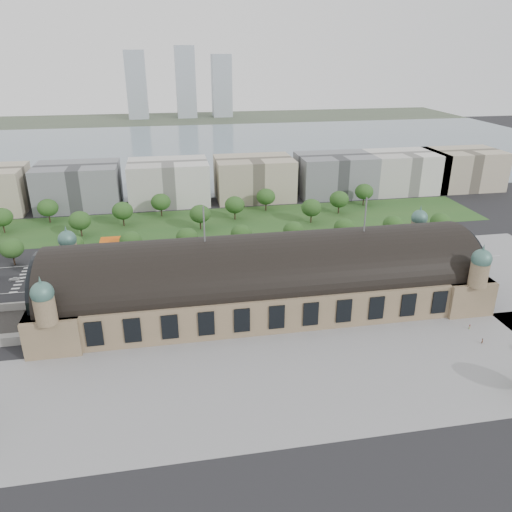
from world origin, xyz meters
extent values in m
plane|color=black|center=(0.00, 0.00, 0.00)|extent=(900.00, 900.00, 0.00)
cube|color=#8B7356|center=(0.00, 0.00, 6.00)|extent=(150.00, 40.00, 12.00)
cube|color=#8B7356|center=(-67.00, 0.00, 6.00)|extent=(16.00, 43.00, 12.00)
cube|color=#8B7356|center=(67.00, 0.00, 6.00)|extent=(16.00, 43.00, 12.00)
cylinder|color=black|center=(0.00, 0.00, 12.00)|extent=(144.00, 37.60, 37.60)
cylinder|color=black|center=(-73.00, 0.00, 14.00)|extent=(1.20, 32.00, 32.00)
cylinder|color=black|center=(73.00, 0.00, 14.00)|extent=(1.20, 32.00, 32.00)
cylinder|color=#8B7356|center=(-67.00, 21.00, 16.00)|extent=(6.00, 6.00, 8.00)
sphere|color=#426B61|center=(-67.00, 21.00, 21.50)|extent=(6.40, 6.40, 6.40)
cone|color=#426B61|center=(-67.00, 21.00, 25.50)|extent=(1.00, 1.00, 2.50)
cylinder|color=#8B7356|center=(67.00, 21.00, 16.00)|extent=(6.00, 6.00, 8.00)
sphere|color=#426B61|center=(67.00, 21.00, 21.50)|extent=(6.40, 6.40, 6.40)
cone|color=#426B61|center=(67.00, 21.00, 25.50)|extent=(1.00, 1.00, 2.50)
cylinder|color=#8B7356|center=(-67.00, -21.00, 16.00)|extent=(6.00, 6.00, 8.00)
sphere|color=#426B61|center=(-67.00, -21.00, 21.50)|extent=(6.40, 6.40, 6.40)
cone|color=#426B61|center=(-67.00, -21.00, 25.50)|extent=(1.00, 1.00, 2.50)
cylinder|color=#8B7356|center=(67.00, -21.00, 16.00)|extent=(6.00, 6.00, 8.00)
sphere|color=#426B61|center=(67.00, -21.00, 21.50)|extent=(6.40, 6.40, 6.40)
cone|color=#426B61|center=(67.00, -21.00, 25.50)|extent=(1.00, 1.00, 2.50)
cylinder|color=#59595B|center=(-20.00, 0.00, 31.50)|extent=(0.50, 0.50, 12.00)
cylinder|color=#59595B|center=(35.00, 0.00, 31.50)|extent=(0.50, 0.50, 12.00)
cube|color=gray|center=(10.00, -44.00, 0.00)|extent=(190.00, 48.00, 0.12)
cube|color=black|center=(-20.00, 38.00, 0.00)|extent=(260.00, 26.00, 0.10)
cube|color=#265120|center=(-15.00, 93.00, 0.00)|extent=(300.00, 45.00, 0.10)
cube|color=#D5540C|center=(-55.00, 62.00, 4.70)|extent=(14.00, 9.00, 0.70)
cube|color=#59595B|center=(-53.00, 68.00, 1.60)|extent=(7.00, 5.00, 3.20)
cylinder|color=#59595B|center=(-60.50, 65.20, 2.20)|extent=(0.50, 0.50, 4.40)
cylinder|color=#59595B|center=(-49.50, 65.20, 2.20)|extent=(0.50, 0.50, 4.40)
cylinder|color=#59595B|center=(-60.50, 58.80, 2.20)|extent=(0.50, 0.50, 4.40)
cylinder|color=#59595B|center=(-49.50, 58.80, 2.20)|extent=(0.50, 0.50, 4.40)
cube|color=slate|center=(0.00, 298.00, 0.00)|extent=(700.00, 320.00, 0.08)
cube|color=#44513D|center=(0.00, 498.00, 0.00)|extent=(700.00, 120.00, 0.14)
cube|color=#9EA8B2|center=(-60.00, 508.00, 40.00)|extent=(24.00, 24.00, 80.00)
cube|color=#9EA8B2|center=(0.00, 508.00, 42.50)|extent=(24.00, 24.00, 85.00)
cube|color=#9EA8B2|center=(45.00, 508.00, 37.50)|extent=(24.00, 24.00, 75.00)
cube|color=slate|center=(-80.00, 133.00, 12.00)|extent=(45.00, 32.00, 24.00)
cube|color=silver|center=(-30.00, 133.00, 12.00)|extent=(45.00, 32.00, 24.00)
cube|color=#B2A58B|center=(20.00, 133.00, 12.00)|extent=(45.00, 32.00, 24.00)
cube|color=slate|center=(70.00, 133.00, 12.00)|extent=(45.00, 32.00, 24.00)
cube|color=silver|center=(115.00, 133.00, 12.00)|extent=(45.00, 32.00, 24.00)
cube|color=#B2A58B|center=(155.00, 133.00, 12.00)|extent=(45.00, 32.00, 24.00)
cylinder|color=#2D2116|center=(-96.00, 53.00, 2.16)|extent=(0.70, 0.70, 4.32)
ellipsoid|color=#264E1B|center=(-96.00, 53.00, 7.44)|extent=(9.60, 9.60, 8.16)
cylinder|color=#2D2116|center=(-72.00, 53.00, 2.16)|extent=(0.70, 0.70, 4.32)
ellipsoid|color=#264E1B|center=(-72.00, 53.00, 7.44)|extent=(9.60, 9.60, 8.16)
cylinder|color=#2D2116|center=(-48.00, 53.00, 2.16)|extent=(0.70, 0.70, 4.32)
ellipsoid|color=#264E1B|center=(-48.00, 53.00, 7.44)|extent=(9.60, 9.60, 8.16)
cylinder|color=#2D2116|center=(-24.00, 53.00, 2.16)|extent=(0.70, 0.70, 4.32)
ellipsoid|color=#264E1B|center=(-24.00, 53.00, 7.44)|extent=(9.60, 9.60, 8.16)
cylinder|color=#2D2116|center=(0.00, 53.00, 2.16)|extent=(0.70, 0.70, 4.32)
ellipsoid|color=#264E1B|center=(0.00, 53.00, 7.44)|extent=(9.60, 9.60, 8.16)
cylinder|color=#2D2116|center=(24.00, 53.00, 2.16)|extent=(0.70, 0.70, 4.32)
ellipsoid|color=#264E1B|center=(24.00, 53.00, 7.44)|extent=(9.60, 9.60, 8.16)
cylinder|color=#2D2116|center=(48.00, 53.00, 2.16)|extent=(0.70, 0.70, 4.32)
ellipsoid|color=#264E1B|center=(48.00, 53.00, 7.44)|extent=(9.60, 9.60, 8.16)
cylinder|color=#2D2116|center=(72.00, 53.00, 2.16)|extent=(0.70, 0.70, 4.32)
ellipsoid|color=#264E1B|center=(72.00, 53.00, 7.44)|extent=(9.60, 9.60, 8.16)
cylinder|color=#2D2116|center=(96.00, 53.00, 2.16)|extent=(0.70, 0.70, 4.32)
ellipsoid|color=#264E1B|center=(96.00, 53.00, 7.44)|extent=(9.60, 9.60, 8.16)
cylinder|color=#2D2116|center=(-111.00, 95.00, 2.34)|extent=(0.70, 0.70, 4.68)
ellipsoid|color=#264E1B|center=(-111.00, 95.00, 8.06)|extent=(10.40, 10.40, 8.84)
cylinder|color=#2D2116|center=(-92.00, 107.00, 2.34)|extent=(0.70, 0.70, 4.68)
ellipsoid|color=#264E1B|center=(-92.00, 107.00, 8.06)|extent=(10.40, 10.40, 8.84)
cylinder|color=#2D2116|center=(-73.00, 83.00, 2.34)|extent=(0.70, 0.70, 4.68)
ellipsoid|color=#264E1B|center=(-73.00, 83.00, 8.06)|extent=(10.40, 10.40, 8.84)
cylinder|color=#2D2116|center=(-54.00, 95.00, 2.34)|extent=(0.70, 0.70, 4.68)
ellipsoid|color=#264E1B|center=(-54.00, 95.00, 8.06)|extent=(10.40, 10.40, 8.84)
cylinder|color=#2D2116|center=(-35.00, 107.00, 2.34)|extent=(0.70, 0.70, 4.68)
ellipsoid|color=#264E1B|center=(-35.00, 107.00, 8.06)|extent=(10.40, 10.40, 8.84)
cylinder|color=#2D2116|center=(-16.00, 83.00, 2.34)|extent=(0.70, 0.70, 4.68)
ellipsoid|color=#264E1B|center=(-16.00, 83.00, 8.06)|extent=(10.40, 10.40, 8.84)
cylinder|color=#2D2116|center=(3.00, 95.00, 2.34)|extent=(0.70, 0.70, 4.68)
ellipsoid|color=#264E1B|center=(3.00, 95.00, 8.06)|extent=(10.40, 10.40, 8.84)
cylinder|color=#2D2116|center=(22.00, 107.00, 2.34)|extent=(0.70, 0.70, 4.68)
ellipsoid|color=#264E1B|center=(22.00, 107.00, 8.06)|extent=(10.40, 10.40, 8.84)
cylinder|color=#2D2116|center=(41.00, 83.00, 2.34)|extent=(0.70, 0.70, 4.68)
ellipsoid|color=#264E1B|center=(41.00, 83.00, 8.06)|extent=(10.40, 10.40, 8.84)
cylinder|color=#2D2116|center=(60.00, 95.00, 2.34)|extent=(0.70, 0.70, 4.68)
ellipsoid|color=#264E1B|center=(60.00, 95.00, 8.06)|extent=(10.40, 10.40, 8.84)
cylinder|color=#2D2116|center=(79.00, 107.00, 2.34)|extent=(0.70, 0.70, 4.68)
ellipsoid|color=#264E1B|center=(79.00, 107.00, 8.06)|extent=(10.40, 10.40, 8.84)
imported|color=silver|center=(-92.18, 36.90, 0.71)|extent=(4.27, 2.01, 1.41)
imported|color=black|center=(-77.83, 31.59, 0.67)|extent=(5.06, 2.75, 1.35)
imported|color=maroon|center=(-12.75, 44.07, 0.75)|extent=(5.24, 2.24, 1.51)
imported|color=#5A5D62|center=(44.94, 40.69, 0.68)|extent=(4.29, 1.91, 1.37)
imported|color=silver|center=(89.78, 30.87, 0.82)|extent=(6.16, 3.27, 1.65)
imported|color=black|center=(-56.37, 21.00, 0.66)|extent=(4.21, 2.68, 1.31)
imported|color=maroon|center=(-66.12, 25.00, 0.67)|extent=(5.17, 4.74, 1.34)
imported|color=#1C244F|center=(-40.37, 21.24, 0.79)|extent=(5.84, 4.41, 1.58)
imported|color=slate|center=(-41.35, 22.11, 0.64)|extent=(4.05, 2.93, 1.28)
imported|color=#B9B9BB|center=(-39.80, 22.10, 0.83)|extent=(5.23, 3.94, 1.65)
imported|color=gray|center=(-22.60, 25.00, 0.78)|extent=(6.18, 4.66, 1.56)
imported|color=black|center=(-18.00, 22.15, 0.83)|extent=(6.02, 5.11, 1.65)
imported|color=#CC5020|center=(-7.18, 27.00, 1.87)|extent=(13.54, 3.57, 3.75)
imported|color=silver|center=(-9.18, 31.49, 1.86)|extent=(13.58, 4.16, 3.73)
imported|color=silver|center=(40.00, 29.66, 1.59)|extent=(11.60, 3.42, 3.19)
imported|color=gray|center=(62.29, -27.85, 0.80)|extent=(0.87, 0.63, 1.59)
imported|color=gray|center=(61.25, -36.38, 0.93)|extent=(0.73, 0.81, 1.86)
camera|label=1|loc=(-30.58, -152.70, 84.72)|focal=35.00mm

